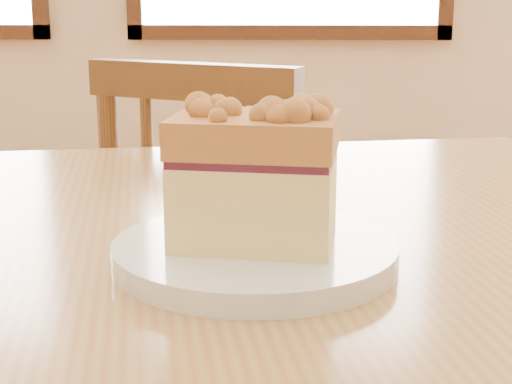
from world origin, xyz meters
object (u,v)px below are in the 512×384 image
Objects in this scene: cafe_chair_main at (235,293)px; cake_slice at (254,171)px; plate at (255,254)px; cafe_table_main at (115,325)px.

cafe_chair_main is 0.82m from cake_slice.
plate is (0.06, -0.72, 0.32)m from cafe_chair_main.
cafe_table_main is at bearing 143.53° from plate.
cake_slice is at bearing -46.83° from cafe_table_main.
cafe_chair_main is at bearing 72.19° from cafe_table_main.
cafe_table_main is at bearing 150.81° from cake_slice.
plate is at bearing -46.72° from cafe_table_main.
cafe_table_main is 1.48× the size of cafe_chair_main.
plate is 1.61× the size of cake_slice.
cafe_table_main is 0.21m from plate.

